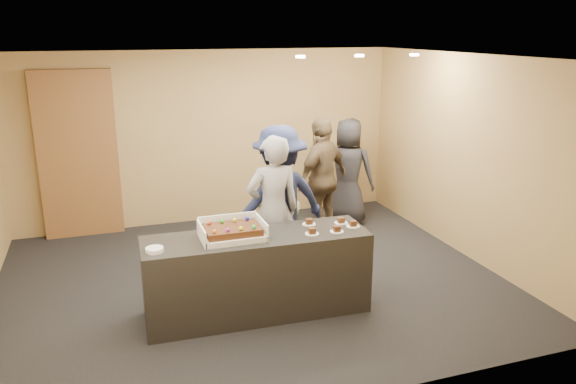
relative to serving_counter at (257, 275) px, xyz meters
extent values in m
plane|color=black|center=(0.16, 0.79, -0.45)|extent=(6.00, 6.00, 0.00)
plane|color=white|center=(0.16, 0.79, 2.25)|extent=(6.00, 6.00, 0.00)
cube|color=tan|center=(0.16, 3.29, 0.90)|extent=(6.00, 0.04, 2.70)
cube|color=tan|center=(0.16, -1.71, 0.90)|extent=(6.00, 0.04, 2.70)
cube|color=tan|center=(3.16, 0.79, 0.90)|extent=(0.04, 5.00, 2.70)
cube|color=black|center=(0.00, 0.00, 0.00)|extent=(2.42, 0.79, 0.90)
cube|color=brown|center=(-1.79, 3.20, 0.78)|extent=(1.12, 0.15, 2.46)
cube|color=white|center=(-0.26, 0.00, 0.48)|extent=(0.64, 0.45, 0.06)
cube|color=white|center=(-0.58, 0.00, 0.54)|extent=(0.02, 0.45, 0.18)
cube|color=white|center=(0.07, 0.00, 0.54)|extent=(0.02, 0.45, 0.18)
cube|color=white|center=(-0.26, 0.22, 0.55)|extent=(0.64, 0.02, 0.19)
cube|color=#3F1F0E|center=(-0.26, 0.00, 0.54)|extent=(0.57, 0.39, 0.07)
sphere|color=#C53F17|center=(-0.47, 0.14, 0.60)|extent=(0.04, 0.04, 0.04)
sphere|color=green|center=(-0.33, 0.14, 0.60)|extent=(0.04, 0.04, 0.04)
sphere|color=#D0DB17|center=(-0.20, 0.14, 0.60)|extent=(0.04, 0.04, 0.04)
sphere|color=#1818CE|center=(-0.06, 0.14, 0.60)|extent=(0.04, 0.04, 0.04)
sphere|color=orange|center=(-0.47, -0.14, 0.60)|extent=(0.04, 0.04, 0.04)
sphere|color=purple|center=(-0.33, -0.14, 0.60)|extent=(0.04, 0.04, 0.04)
sphere|color=yellow|center=(-0.20, -0.14, 0.60)|extent=(0.04, 0.04, 0.04)
sphere|color=green|center=(-0.06, -0.14, 0.60)|extent=(0.04, 0.04, 0.04)
cylinder|color=white|center=(-1.07, -0.11, 0.47)|extent=(0.18, 0.18, 0.04)
cylinder|color=white|center=(0.57, -0.15, 0.45)|extent=(0.15, 0.15, 0.01)
cube|color=#3F1F0E|center=(0.57, -0.15, 0.49)|extent=(0.07, 0.06, 0.06)
cylinder|color=white|center=(0.65, 0.14, 0.45)|extent=(0.15, 0.15, 0.01)
cube|color=#3F1F0E|center=(0.65, 0.14, 0.49)|extent=(0.07, 0.06, 0.06)
cylinder|color=white|center=(0.85, -0.17, 0.45)|extent=(0.15, 0.15, 0.01)
cube|color=#3F1F0E|center=(0.85, -0.17, 0.49)|extent=(0.07, 0.06, 0.06)
cylinder|color=white|center=(1.01, 0.07, 0.45)|extent=(0.15, 0.15, 0.01)
cube|color=#3F1F0E|center=(1.01, 0.07, 0.49)|extent=(0.07, 0.06, 0.06)
cylinder|color=white|center=(1.09, -0.08, 0.45)|extent=(0.15, 0.15, 0.01)
cube|color=#3F1F0E|center=(1.09, -0.08, 0.49)|extent=(0.07, 0.06, 0.06)
imported|color=#96959A|center=(0.41, 0.70, 0.46)|extent=(0.69, 0.47, 1.83)
imported|color=#92A271|center=(0.67, 1.36, 0.35)|extent=(0.93, 0.82, 1.60)
imported|color=#1B2246|center=(0.58, 0.98, 0.49)|extent=(1.30, 0.86, 1.88)
imported|color=brown|center=(1.53, 1.91, 0.45)|extent=(1.13, 0.92, 1.80)
imported|color=#232328|center=(2.18, 2.42, 0.39)|extent=(0.98, 0.93, 1.68)
cylinder|color=#FFEAC6|center=(0.96, 1.29, 2.22)|extent=(0.12, 0.12, 0.03)
cylinder|color=#FFEAC6|center=(1.76, 1.29, 2.22)|extent=(0.12, 0.12, 0.03)
cylinder|color=#FFEAC6|center=(2.56, 1.29, 2.22)|extent=(0.12, 0.12, 0.03)
camera|label=1|loc=(-1.48, -5.37, 2.56)|focal=35.00mm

